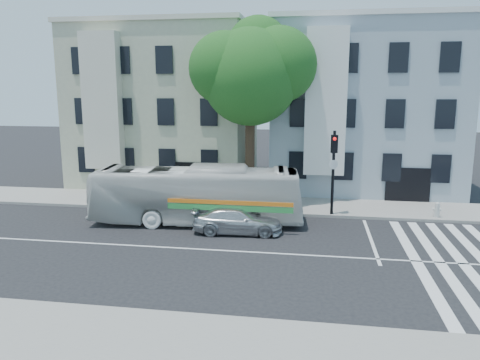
% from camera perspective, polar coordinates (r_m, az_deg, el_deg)
% --- Properties ---
extents(ground, '(120.00, 120.00, 0.00)m').
position_cam_1_polar(ground, '(20.40, -2.16, -8.59)').
color(ground, black).
rests_on(ground, ground).
extents(sidewalk_far, '(80.00, 4.00, 0.15)m').
position_cam_1_polar(sidewalk_far, '(27.93, 1.05, -2.96)').
color(sidewalk_far, gray).
rests_on(sidewalk_far, ground).
extents(sidewalk_near, '(80.00, 4.00, 0.15)m').
position_cam_1_polar(sidewalk_near, '(13.34, -9.30, -19.74)').
color(sidewalk_near, gray).
rests_on(sidewalk_near, ground).
extents(building_left, '(12.00, 10.00, 11.00)m').
position_cam_1_polar(building_left, '(35.52, -8.67, 8.80)').
color(building_left, '#AAAB90').
rests_on(building_left, ground).
extents(building_right, '(12.00, 10.00, 11.00)m').
position_cam_1_polar(building_right, '(34.00, 14.70, 8.46)').
color(building_right, '#96A7B2').
rests_on(building_right, ground).
extents(street_tree, '(7.30, 5.90, 11.10)m').
position_cam_1_polar(street_tree, '(27.82, 1.45, 13.10)').
color(street_tree, '#2D2116').
rests_on(street_tree, ground).
extents(bus, '(3.55, 10.98, 3.01)m').
position_cam_1_polar(bus, '(24.08, -5.30, -1.81)').
color(bus, silver).
rests_on(bus, ground).
extents(sedan, '(2.06, 4.42, 1.25)m').
position_cam_1_polar(sedan, '(22.60, -0.29, -4.94)').
color(sedan, silver).
rests_on(sedan, ground).
extents(hedge, '(8.15, 4.11, 0.70)m').
position_cam_1_polar(hedge, '(27.02, -7.60, -2.62)').
color(hedge, '#25541B').
rests_on(hedge, sidewalk_far).
extents(traffic_signal, '(0.47, 0.55, 4.68)m').
position_cam_1_polar(traffic_signal, '(25.28, 11.33, 2.15)').
color(traffic_signal, black).
rests_on(traffic_signal, ground).
extents(fire_hydrant, '(0.47, 0.28, 0.82)m').
position_cam_1_polar(fire_hydrant, '(26.91, 22.89, -3.32)').
color(fire_hydrant, '#B6B6B1').
rests_on(fire_hydrant, sidewalk_far).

